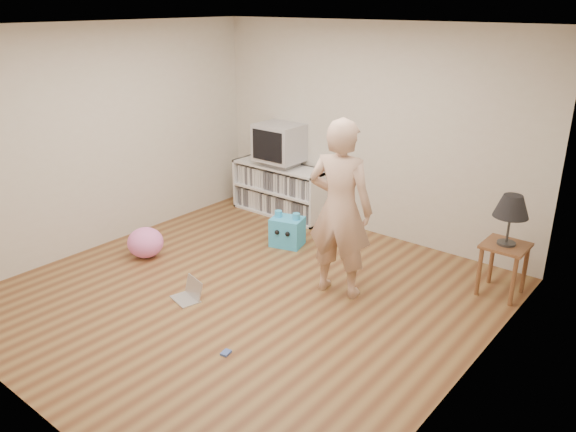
% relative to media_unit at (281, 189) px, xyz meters
% --- Properties ---
extents(ground, '(4.50, 4.50, 0.00)m').
position_rel_media_unit_xyz_m(ground, '(1.24, -2.04, -0.35)').
color(ground, brown).
rests_on(ground, ground).
extents(walls, '(4.52, 4.52, 2.60)m').
position_rel_media_unit_xyz_m(walls, '(1.24, -2.04, 0.95)').
color(walls, beige).
rests_on(walls, ground).
extents(ceiling, '(4.50, 4.50, 0.01)m').
position_rel_media_unit_xyz_m(ceiling, '(1.24, -2.04, 2.25)').
color(ceiling, white).
rests_on(ceiling, walls).
extents(media_unit, '(1.40, 0.45, 0.70)m').
position_rel_media_unit_xyz_m(media_unit, '(0.00, 0.00, 0.00)').
color(media_unit, white).
rests_on(media_unit, ground).
extents(dvd_deck, '(0.45, 0.35, 0.07)m').
position_rel_media_unit_xyz_m(dvd_deck, '(0.00, -0.02, 0.39)').
color(dvd_deck, gray).
rests_on(dvd_deck, media_unit).
extents(crt_tv, '(0.60, 0.53, 0.50)m').
position_rel_media_unit_xyz_m(crt_tv, '(0.00, -0.02, 0.67)').
color(crt_tv, '#AFAFB4').
rests_on(crt_tv, dvd_deck).
extents(side_table, '(0.42, 0.42, 0.55)m').
position_rel_media_unit_xyz_m(side_table, '(3.23, -0.39, 0.07)').
color(side_table, brown).
rests_on(side_table, ground).
extents(table_lamp, '(0.34, 0.34, 0.52)m').
position_rel_media_unit_xyz_m(table_lamp, '(3.23, -0.39, 0.59)').
color(table_lamp, '#333333').
rests_on(table_lamp, side_table).
extents(person, '(0.73, 0.56, 1.81)m').
position_rel_media_unit_xyz_m(person, '(1.91, -1.39, 0.55)').
color(person, '#D4AB90').
rests_on(person, ground).
extents(laptop, '(0.34, 0.30, 0.20)m').
position_rel_media_unit_xyz_m(laptop, '(0.85, -2.46, -0.29)').
color(laptop, silver).
rests_on(laptop, ground).
extents(playing_cards, '(0.08, 0.10, 0.02)m').
position_rel_media_unit_xyz_m(playing_cards, '(1.80, -2.90, -0.34)').
color(playing_cards, '#4663BB').
rests_on(playing_cards, ground).
extents(plush_blue, '(0.44, 0.39, 0.43)m').
position_rel_media_unit_xyz_m(plush_blue, '(0.77, -0.81, -0.17)').
color(plush_blue, '#32AFF2').
rests_on(plush_blue, ground).
extents(plush_pink, '(0.53, 0.53, 0.35)m').
position_rel_media_unit_xyz_m(plush_pink, '(-0.30, -2.10, -0.17)').
color(plush_pink, '#FF78CE').
rests_on(plush_pink, ground).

